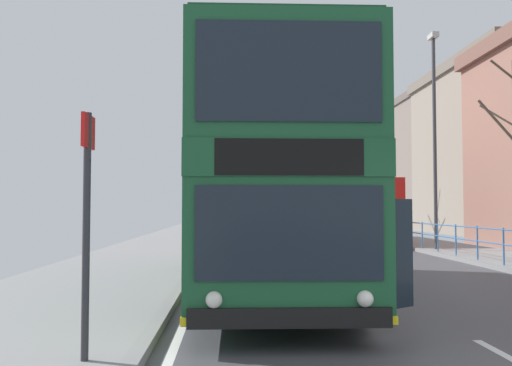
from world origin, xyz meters
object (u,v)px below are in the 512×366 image
Objects in this scene: street_lamp_far_side at (434,125)px; background_building_00 at (460,157)px; background_bus_far_lane at (350,210)px; double_decker_bus_main at (266,185)px; bare_tree_far_00 at (364,190)px; bus_stop_sign_near at (87,207)px.

background_building_00 is at bearing 65.14° from street_lamp_far_side.
background_building_00 is (13.15, 28.38, 1.43)m from street_lamp_far_side.
double_decker_bus_main is at bearing -108.29° from background_bus_far_lane.
double_decker_bus_main is 1.79× the size of bare_tree_far_00.
double_decker_bus_main is 1.20× the size of street_lamp_far_side.
background_building_00 is at bearing 55.47° from background_bus_far_lane.
street_lamp_far_side is at bearing 52.98° from double_decker_bus_main.
background_building_00 reaches higher than street_lamp_far_side.
street_lamp_far_side reaches higher than background_bus_far_lane.
background_bus_far_lane is 22.95m from bus_stop_sign_near.
street_lamp_far_side is at bearing 57.96° from bus_stop_sign_near.
background_bus_far_lane is 12.36m from bare_tree_far_00.
bare_tree_far_00 is at bearing 72.87° from background_bus_far_lane.
bare_tree_far_00 is (11.19, 33.40, 1.33)m from bus_stop_sign_near.
background_building_00 reaches higher than bare_tree_far_00.
background_bus_far_lane is at bearing 71.71° from double_decker_bus_main.
background_building_00 is at bearing 62.50° from bus_stop_sign_near.
background_bus_far_lane is 27.25m from background_building_00.
background_bus_far_lane is (5.30, 16.03, -0.57)m from double_decker_bus_main.
bus_stop_sign_near is 18.44m from street_lamp_far_side.
street_lamp_far_side is (9.62, 15.38, 3.30)m from bus_stop_sign_near.
street_lamp_far_side is (2.05, -6.28, 3.38)m from background_bus_far_lane.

